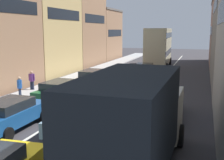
{
  "coord_description": "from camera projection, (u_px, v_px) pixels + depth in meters",
  "views": [
    {
      "loc": [
        5.75,
        -5.56,
        4.87
      ],
      "look_at": [
        0.0,
        12.0,
        1.6
      ],
      "focal_mm": 45.47,
      "sensor_mm": 36.0,
      "label": 1
    }
  ],
  "objects": [
    {
      "name": "sidewalk_left",
      "position": [
        74.0,
        78.0,
        28.57
      ],
      "size": [
        2.6,
        64.0,
        0.14
      ],
      "primitive_type": "cube",
      "color": "#A7A7A7",
      "rests_on": "ground"
    },
    {
      "name": "lane_stripe_left",
      "position": [
        121.0,
        82.0,
        27.05
      ],
      "size": [
        0.16,
        60.0,
        0.01
      ],
      "primitive_type": "cube",
      "color": "silver",
      "rests_on": "ground"
    },
    {
      "name": "lane_stripe_right",
      "position": [
        157.0,
        84.0,
        26.01
      ],
      "size": [
        0.16,
        60.0,
        0.01
      ],
      "primitive_type": "cube",
      "color": "silver",
      "rests_on": "ground"
    },
    {
      "name": "building_row_left",
      "position": [
        37.0,
        25.0,
        31.17
      ],
      "size": [
        7.2,
        43.9,
        12.47
      ],
      "rotation": [
        0.0,
        0.0,
        1.57
      ],
      "color": "gray",
      "rests_on": "ground"
    },
    {
      "name": "removalist_box_truck",
      "position": [
        135.0,
        119.0,
        9.3
      ],
      "size": [
        2.77,
        7.73,
        3.58
      ],
      "rotation": [
        0.0,
        0.0,
        1.56
      ],
      "color": "#B7B29E",
      "rests_on": "ground"
    },
    {
      "name": "sedan_centre_lane_second",
      "position": [
        77.0,
        116.0,
        13.63
      ],
      "size": [
        2.25,
        4.39,
        1.49
      ],
      "rotation": [
        0.0,
        0.0,
        1.63
      ],
      "color": "#759EB7",
      "rests_on": "ground"
    },
    {
      "name": "wagon_left_lane_second",
      "position": [
        10.0,
        113.0,
        14.04
      ],
      "size": [
        2.06,
        4.3,
        1.49
      ],
      "rotation": [
        0.0,
        0.0,
        1.57
      ],
      "color": "#194C8C",
      "rests_on": "ground"
    },
    {
      "name": "hatchback_centre_lane_third",
      "position": [
        109.0,
        92.0,
        18.82
      ],
      "size": [
        2.08,
        4.31,
        1.49
      ],
      "rotation": [
        0.0,
        0.0,
        1.58
      ],
      "color": "silver",
      "rests_on": "ground"
    },
    {
      "name": "sedan_left_lane_third",
      "position": [
        60.0,
        91.0,
        19.25
      ],
      "size": [
        2.24,
        4.38,
        1.49
      ],
      "rotation": [
        0.0,
        0.0,
        1.52
      ],
      "color": "#19592D",
      "rests_on": "ground"
    },
    {
      "name": "coupe_centre_lane_fourth",
      "position": [
        130.0,
        80.0,
        23.6
      ],
      "size": [
        2.13,
        4.34,
        1.49
      ],
      "rotation": [
        0.0,
        0.0,
        1.59
      ],
      "color": "gray",
      "rests_on": "ground"
    },
    {
      "name": "sedan_left_lane_fourth",
      "position": [
        93.0,
        78.0,
        24.41
      ],
      "size": [
        2.1,
        4.32,
        1.49
      ],
      "rotation": [
        0.0,
        0.0,
        1.58
      ],
      "color": "beige",
      "rests_on": "ground"
    },
    {
      "name": "sedan_centre_lane_fifth",
      "position": [
        144.0,
        70.0,
        28.89
      ],
      "size": [
        2.26,
        4.4,
        1.49
      ],
      "rotation": [
        0.0,
        0.0,
        1.63
      ],
      "color": "#A51E1E",
      "rests_on": "ground"
    },
    {
      "name": "sedan_right_lane_behind_truck",
      "position": [
        162.0,
        102.0,
        16.22
      ],
      "size": [
        2.28,
        4.41,
        1.49
      ],
      "rotation": [
        0.0,
        0.0,
        1.63
      ],
      "color": "black",
      "rests_on": "ground"
    },
    {
      "name": "bus_mid_queue_primary",
      "position": [
        159.0,
        46.0,
        36.61
      ],
      "size": [
        3.2,
        10.61,
        5.06
      ],
      "rotation": [
        0.0,
        0.0,
        1.62
      ],
      "color": "#BFB793",
      "rests_on": "ground"
    },
    {
      "name": "pedestrian_near_kerb",
      "position": [
        32.0,
        80.0,
        22.67
      ],
      "size": [
        0.54,
        0.34,
        1.66
      ],
      "rotation": [
        0.0,
        0.0,
        1.62
      ],
      "color": "#262D47",
      "rests_on": "ground"
    },
    {
      "name": "pedestrian_far_sidewalk",
      "position": [
        20.0,
        87.0,
        19.91
      ],
      "size": [
        0.34,
        0.49,
        1.66
      ],
      "rotation": [
        0.0,
        0.0,
        0.47
      ],
      "color": "#262D47",
      "rests_on": "ground"
    }
  ]
}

